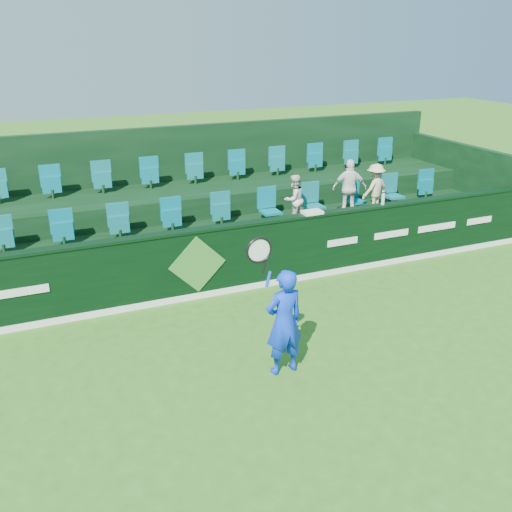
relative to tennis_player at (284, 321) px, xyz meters
name	(u,v)px	position (x,y,z in m)	size (l,w,h in m)	color
ground	(290,418)	(-0.39, -1.04, -0.83)	(60.00, 60.00, 0.00)	#326A19
sponsor_hoarding	(196,264)	(-0.39, 2.96, -0.16)	(16.00, 0.25, 1.35)	black
stand_tier_front	(180,257)	(-0.39, 4.06, -0.43)	(16.00, 2.00, 0.80)	black
stand_tier_back	(157,220)	(-0.39, 5.96, -0.18)	(16.00, 1.80, 1.30)	black
stand_rear	(150,191)	(-0.39, 6.40, 0.39)	(16.00, 4.10, 2.60)	black
seat_row_front	(173,219)	(-0.39, 4.46, 0.27)	(13.50, 0.50, 0.60)	#056B7C
seat_row_back	(151,176)	(-0.39, 6.26, 0.77)	(13.50, 0.50, 0.60)	#056B7C
tennis_player	(284,321)	(0.00, 0.00, 0.00)	(0.98, 0.43, 2.25)	#0D36E1
spectator_left	(294,199)	(2.20, 4.08, 0.51)	(0.52, 0.41, 1.07)	silver
spectator_middle	(350,188)	(3.58, 4.08, 0.61)	(0.75, 0.31, 1.29)	white
spectator_right	(375,188)	(4.27, 4.08, 0.53)	(0.73, 0.42, 1.13)	beige
towel	(312,212)	(2.04, 2.96, 0.55)	(0.39, 0.26, 0.06)	white
drinks_bottle	(383,199)	(3.70, 2.96, 0.63)	(0.07, 0.07, 0.23)	silver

